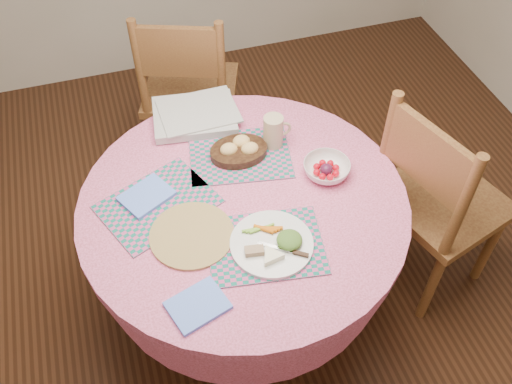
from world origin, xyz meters
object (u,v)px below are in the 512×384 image
at_px(latte_mug, 274,131).
at_px(chair_right, 435,199).
at_px(dining_table, 244,232).
at_px(chair_back, 189,89).
at_px(dinner_plate, 274,243).
at_px(bread_bowl, 239,150).
at_px(wicker_trivet, 192,235).
at_px(fruit_bowl, 326,169).

bearing_deg(latte_mug, chair_right, -27.01).
xyz_separation_m(dining_table, chair_back, (-0.00, 0.99, -0.03)).
height_order(dining_table, chair_back, chair_back).
bearing_deg(dinner_plate, bread_bowl, 88.59).
relative_size(chair_right, wicker_trivet, 3.48).
bearing_deg(dinner_plate, latte_mug, 71.62).
height_order(chair_back, dinner_plate, chair_back).
height_order(dining_table, chair_right, chair_right).
xyz_separation_m(dining_table, bread_bowl, (0.05, 0.23, 0.23)).
height_order(wicker_trivet, bread_bowl, bread_bowl).
distance_m(dining_table, latte_mug, 0.42).
bearing_deg(wicker_trivet, chair_back, 78.68).
bearing_deg(chair_back, fruit_bowl, 130.21).
xyz_separation_m(chair_right, bread_bowl, (-0.77, 0.30, 0.24)).
relative_size(latte_mug, fruit_bowl, 0.67).
height_order(bread_bowl, fruit_bowl, bread_bowl).
relative_size(dining_table, latte_mug, 9.05).
xyz_separation_m(dinner_plate, latte_mug, (0.16, 0.49, 0.05)).
bearing_deg(bread_bowl, chair_right, -21.14).
relative_size(wicker_trivet, dinner_plate, 1.03).
bearing_deg(bread_bowl, chair_back, 94.04).
bearing_deg(chair_back, latte_mug, 125.75).
bearing_deg(bread_bowl, dining_table, -102.69).
bearing_deg(dining_table, fruit_bowl, 5.46).
xyz_separation_m(chair_right, chair_back, (-0.82, 1.05, -0.02)).
distance_m(bread_bowl, latte_mug, 0.16).
relative_size(bread_bowl, fruit_bowl, 1.13).
bearing_deg(chair_back, dining_table, 110.41).
bearing_deg(latte_mug, bread_bowl, -173.15).
bearing_deg(wicker_trivet, bread_bowl, 51.15).
bearing_deg(bread_bowl, fruit_bowl, -34.34).
height_order(wicker_trivet, dinner_plate, dinner_plate).
bearing_deg(latte_mug, chair_back, 105.40).
distance_m(dining_table, chair_right, 0.82).
height_order(chair_right, chair_back, chair_right).
height_order(dining_table, latte_mug, latte_mug).
bearing_deg(fruit_bowl, bread_bowl, 145.66).
relative_size(dinner_plate, latte_mug, 2.13).
relative_size(chair_right, fruit_bowl, 5.12).
distance_m(chair_right, bread_bowl, 0.86).
xyz_separation_m(chair_right, wicker_trivet, (-1.04, -0.04, 0.21)).
bearing_deg(wicker_trivet, fruit_bowl, 13.84).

